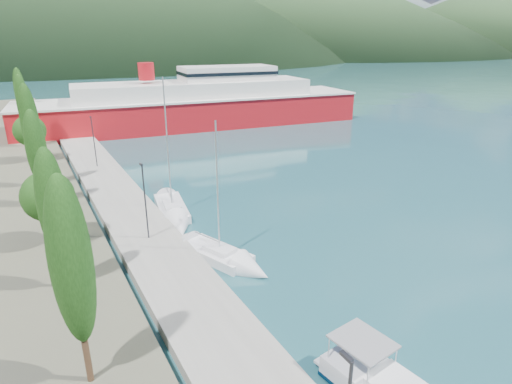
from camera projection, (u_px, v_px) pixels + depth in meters
ground at (79, 94)px, 124.16m from camera, size 1400.00×1400.00×0.00m
quay at (119, 200)px, 42.81m from camera, size 5.00×88.00×0.80m
tree_row at (34, 142)px, 43.00m from camera, size 3.87×64.96×10.84m
lamp_posts at (146, 200)px, 32.63m from camera, size 0.15×46.61×6.06m
sailboat_near at (235, 262)px, 31.23m from camera, size 5.01×8.33×11.49m
sailboat_mid at (176, 218)px, 38.82m from camera, size 4.01×9.72×13.58m
ferry at (197, 106)px, 78.94m from camera, size 62.37×19.78×12.17m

